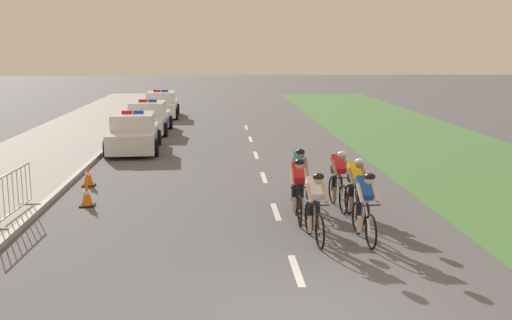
{
  "coord_description": "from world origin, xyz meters",
  "views": [
    {
      "loc": [
        -1.38,
        -8.31,
        4.0
      ],
      "look_at": [
        -0.42,
        7.21,
        1.1
      ],
      "focal_mm": 42.39,
      "sensor_mm": 36.0,
      "label": 1
    }
  ],
  "objects_px": {
    "cyclist_fifth": "(299,176)",
    "police_car_third": "(161,105)",
    "traffic_cone_mid": "(87,194)",
    "cyclist_lead": "(315,205)",
    "cyclist_second": "(365,205)",
    "police_car_nearest": "(134,134)",
    "crowd_barrier_middle": "(13,194)",
    "cyclist_third": "(298,188)",
    "traffic_cone_near": "(88,176)",
    "cyclist_sixth": "(338,178)",
    "police_car_second": "(148,118)",
    "cyclist_fourth": "(356,187)"
  },
  "relations": [
    {
      "from": "cyclist_fifth",
      "to": "police_car_third",
      "type": "height_order",
      "value": "police_car_third"
    },
    {
      "from": "cyclist_fifth",
      "to": "traffic_cone_mid",
      "type": "height_order",
      "value": "cyclist_fifth"
    },
    {
      "from": "cyclist_lead",
      "to": "cyclist_second",
      "type": "bearing_deg",
      "value": -3.2
    },
    {
      "from": "police_car_nearest",
      "to": "police_car_third",
      "type": "height_order",
      "value": "same"
    },
    {
      "from": "cyclist_second",
      "to": "crowd_barrier_middle",
      "type": "relative_size",
      "value": 0.74
    },
    {
      "from": "cyclist_third",
      "to": "traffic_cone_near",
      "type": "xyz_separation_m",
      "value": [
        -5.66,
        3.94,
        -0.48
      ]
    },
    {
      "from": "cyclist_sixth",
      "to": "police_car_nearest",
      "type": "height_order",
      "value": "police_car_nearest"
    },
    {
      "from": "police_car_second",
      "to": "crowd_barrier_middle",
      "type": "xyz_separation_m",
      "value": [
        -1.45,
        -14.84,
        -0.03
      ]
    },
    {
      "from": "traffic_cone_near",
      "to": "police_car_second",
      "type": "bearing_deg",
      "value": 87.47
    },
    {
      "from": "cyclist_second",
      "to": "cyclist_third",
      "type": "relative_size",
      "value": 1.0
    },
    {
      "from": "cyclist_lead",
      "to": "police_car_second",
      "type": "bearing_deg",
      "value": 107.57
    },
    {
      "from": "cyclist_third",
      "to": "traffic_cone_mid",
      "type": "bearing_deg",
      "value": 162.79
    },
    {
      "from": "cyclist_lead",
      "to": "cyclist_second",
      "type": "xyz_separation_m",
      "value": [
        1.04,
        -0.06,
        0.0
      ]
    },
    {
      "from": "cyclist_second",
      "to": "cyclist_fifth",
      "type": "bearing_deg",
      "value": 108.04
    },
    {
      "from": "police_car_nearest",
      "to": "cyclist_second",
      "type": "bearing_deg",
      "value": -61.52
    },
    {
      "from": "police_car_second",
      "to": "cyclist_second",
      "type": "bearing_deg",
      "value": -69.34
    },
    {
      "from": "traffic_cone_near",
      "to": "cyclist_third",
      "type": "bearing_deg",
      "value": -34.85
    },
    {
      "from": "cyclist_sixth",
      "to": "police_car_second",
      "type": "xyz_separation_m",
      "value": [
        -6.31,
        14.22,
        -0.11
      ]
    },
    {
      "from": "cyclist_lead",
      "to": "traffic_cone_mid",
      "type": "xyz_separation_m",
      "value": [
        -5.36,
        3.19,
        -0.48
      ]
    },
    {
      "from": "cyclist_fifth",
      "to": "cyclist_sixth",
      "type": "xyz_separation_m",
      "value": [
        0.94,
        -0.38,
        0.0
      ]
    },
    {
      "from": "cyclist_sixth",
      "to": "police_car_third",
      "type": "relative_size",
      "value": 0.39
    },
    {
      "from": "cyclist_third",
      "to": "police_car_third",
      "type": "distance_m",
      "value": 22.35
    },
    {
      "from": "cyclist_second",
      "to": "cyclist_sixth",
      "type": "relative_size",
      "value": 1.0
    },
    {
      "from": "cyclist_fourth",
      "to": "crowd_barrier_middle",
      "type": "bearing_deg",
      "value": 177.31
    },
    {
      "from": "police_car_nearest",
      "to": "traffic_cone_mid",
      "type": "xyz_separation_m",
      "value": [
        -0.05,
        -8.44,
        -0.37
      ]
    },
    {
      "from": "police_car_third",
      "to": "cyclist_fourth",
      "type": "bearing_deg",
      "value": -73.33
    },
    {
      "from": "police_car_third",
      "to": "traffic_cone_near",
      "type": "height_order",
      "value": "police_car_third"
    },
    {
      "from": "cyclist_second",
      "to": "cyclist_sixth",
      "type": "bearing_deg",
      "value": 90.76
    },
    {
      "from": "police_car_nearest",
      "to": "crowd_barrier_middle",
      "type": "bearing_deg",
      "value": -98.49
    },
    {
      "from": "police_car_nearest",
      "to": "police_car_third",
      "type": "bearing_deg",
      "value": 90.0
    },
    {
      "from": "police_car_third",
      "to": "traffic_cone_near",
      "type": "relative_size",
      "value": 6.97
    },
    {
      "from": "cyclist_lead",
      "to": "police_car_third",
      "type": "distance_m",
      "value": 23.91
    },
    {
      "from": "cyclist_second",
      "to": "cyclist_fourth",
      "type": "xyz_separation_m",
      "value": [
        0.17,
        1.61,
        0.0
      ]
    },
    {
      "from": "cyclist_third",
      "to": "police_car_second",
      "type": "distance_m",
      "value": 16.05
    },
    {
      "from": "cyclist_second",
      "to": "cyclist_third",
      "type": "distance_m",
      "value": 2.01
    },
    {
      "from": "cyclist_fifth",
      "to": "police_car_second",
      "type": "height_order",
      "value": "police_car_second"
    },
    {
      "from": "cyclist_fourth",
      "to": "police_car_second",
      "type": "bearing_deg",
      "value": 113.19
    },
    {
      "from": "police_car_second",
      "to": "traffic_cone_near",
      "type": "distance_m",
      "value": 11.26
    },
    {
      "from": "crowd_barrier_middle",
      "to": "cyclist_sixth",
      "type": "bearing_deg",
      "value": 4.57
    },
    {
      "from": "cyclist_second",
      "to": "police_car_third",
      "type": "relative_size",
      "value": 0.39
    },
    {
      "from": "cyclist_sixth",
      "to": "cyclist_second",
      "type": "bearing_deg",
      "value": -89.24
    },
    {
      "from": "cyclist_lead",
      "to": "cyclist_fifth",
      "type": "xyz_separation_m",
      "value": [
        0.06,
        2.93,
        0.0
      ]
    },
    {
      "from": "police_car_second",
      "to": "police_car_nearest",
      "type": "bearing_deg",
      "value": -89.99
    },
    {
      "from": "cyclist_lead",
      "to": "police_car_nearest",
      "type": "bearing_deg",
      "value": 114.53
    },
    {
      "from": "cyclist_fifth",
      "to": "police_car_third",
      "type": "relative_size",
      "value": 0.39
    },
    {
      "from": "cyclist_fifth",
      "to": "crowd_barrier_middle",
      "type": "bearing_deg",
      "value": -171.65
    },
    {
      "from": "cyclist_fourth",
      "to": "cyclist_sixth",
      "type": "height_order",
      "value": "same"
    },
    {
      "from": "police_car_second",
      "to": "traffic_cone_near",
      "type": "relative_size",
      "value": 6.9
    },
    {
      "from": "cyclist_fourth",
      "to": "police_car_second",
      "type": "distance_m",
      "value": 16.55
    },
    {
      "from": "cyclist_third",
      "to": "cyclist_sixth",
      "type": "relative_size",
      "value": 1.0
    }
  ]
}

